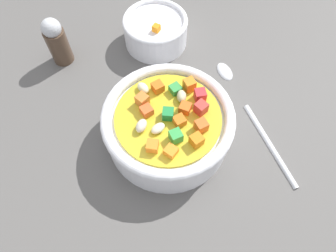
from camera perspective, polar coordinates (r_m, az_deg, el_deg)
ground_plane at (r=42.09cm, az=0.00°, el=-2.58°), size 140.00×140.00×2.00cm
soup_bowl_main at (r=38.47cm, az=0.02°, el=0.25°), size 16.57×16.57×6.61cm
spoon at (r=44.81cm, az=14.60°, el=3.95°), size 18.38×14.27×0.97cm
side_bowl_small at (r=50.34cm, az=-2.37°, el=17.61°), size 10.14×10.14×5.11cm
pepper_shaker at (r=49.38cm, az=-20.26°, el=14.79°), size 3.14×3.14×7.79cm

